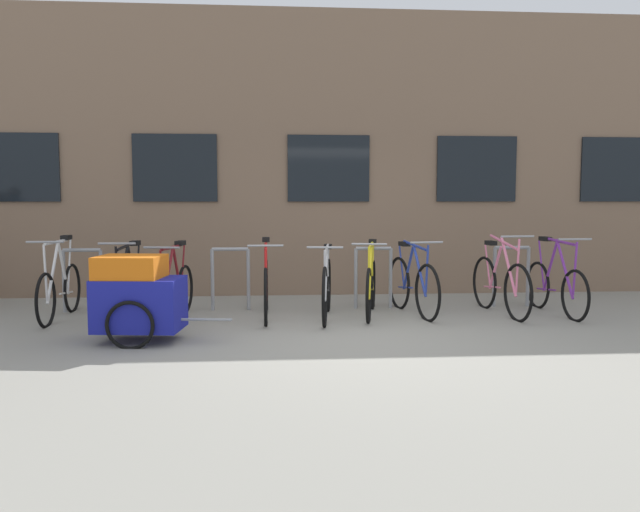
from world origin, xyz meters
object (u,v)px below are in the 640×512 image
Objects in this scene: bicycle_silver at (327,287)px; bicycle_pink at (500,284)px; bicycle_white at (60,289)px; bicycle_black at (129,290)px; bicycle_blue at (412,285)px; bicycle_red at (266,287)px; bicycle_purple at (555,286)px; bike_trailer at (138,296)px; bicycle_yellow at (371,286)px; bicycle_maroon at (174,290)px.

bicycle_silver is 1.04× the size of bicycle_pink.
bicycle_white is 0.95m from bicycle_black.
bicycle_blue is 0.99× the size of bicycle_black.
bicycle_red is 1.09× the size of bicycle_purple.
bicycle_silver is 2.35m from bicycle_pink.
bicycle_silver is 2.51m from bicycle_black.
bike_trailer is at bearing -157.12° from bicycle_blue.
bicycle_yellow is 0.94× the size of bicycle_silver.
bicycle_pink reaches higher than bicycle_blue.
bike_trailer is (1.29, -1.42, 0.11)m from bicycle_white.
bicycle_pink is at bearing -2.12° from bicycle_yellow.
bicycle_white is at bearing 132.15° from bike_trailer.
bicycle_red is 2.65m from bicycle_white.
bicycle_white is at bearing 179.70° from bicycle_blue.
bicycle_black is at bearing -179.29° from bicycle_purple.
bicycle_white is at bearing 179.50° from bicycle_yellow.
bike_trailer is at bearing -73.31° from bicycle_black.
bike_trailer is (-4.49, -1.32, 0.09)m from bicycle_pink.
bicycle_white is (-6.53, 0.14, 0.00)m from bicycle_purple.
bicycle_pink reaches higher than bicycle_yellow.
bicycle_silver is 1.10× the size of bicycle_maroon.
bicycle_purple is at bearing -3.52° from bicycle_blue.
bicycle_purple is 0.93× the size of bicycle_silver.
bicycle_purple is 5.39m from bike_trailer.
bicycle_maroon is 0.96× the size of bicycle_black.
bicycle_white reaches higher than bike_trailer.
bicycle_white is 5.78m from bicycle_pink.
bicycle_blue is 1.15× the size of bike_trailer.
bicycle_black is (-4.86, -0.11, -0.02)m from bicycle_pink.
bicycle_red is at bearing 4.66° from bicycle_black.
bicycle_blue is at bearing 176.48° from bicycle_purple.
bicycle_yellow is 1.04× the size of bicycle_maroon.
bicycle_black is (-0.55, -0.05, 0.01)m from bicycle_maroon.
bicycle_silver is (0.79, -0.14, 0.00)m from bicycle_red.
bicycle_silver is 1.96m from bicycle_maroon.
bicycle_blue is 0.97× the size of bicycle_pink.
bicycle_yellow is at bearing 1.49° from bicycle_red.
bicycle_purple is at bearing 0.21° from bicycle_maroon.
bicycle_red reaches higher than bicycle_blue.
bicycle_black is (0.93, -0.21, 0.00)m from bicycle_white.
bicycle_blue is 1.93m from bicycle_purple.
bicycle_blue reaches higher than bicycle_silver.
bicycle_black is at bearing -174.70° from bicycle_maroon.
bike_trailer is (0.36, -1.21, 0.10)m from bicycle_black.
bicycle_pink is (2.35, 0.11, 0.01)m from bicycle_silver.
bike_trailer is at bearing -47.85° from bicycle_white.
bicycle_pink reaches higher than bicycle_white.
bicycle_maroon is (-5.05, -0.02, -0.01)m from bicycle_purple.
bicycle_pink is at bearing 1.32° from bicycle_black.
bicycle_silver is (-3.09, -0.07, 0.02)m from bicycle_purple.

